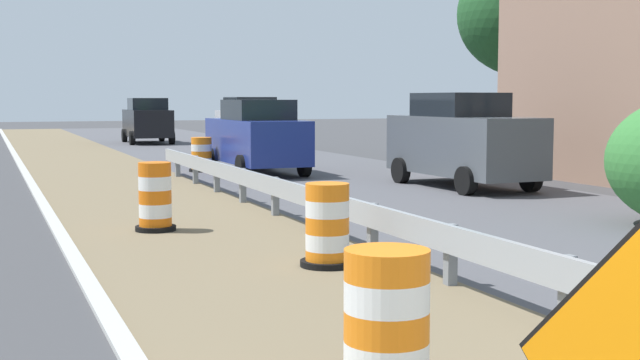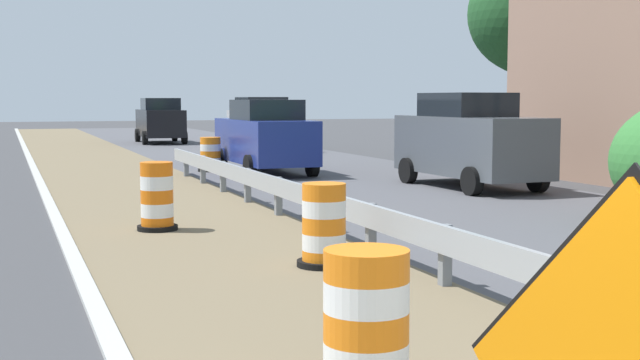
{
  "view_description": "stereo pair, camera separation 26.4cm",
  "coord_description": "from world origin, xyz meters",
  "px_view_note": "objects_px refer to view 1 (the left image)",
  "views": [
    {
      "loc": [
        -2.35,
        -2.65,
        2.11
      ],
      "look_at": [
        2.3,
        9.13,
        0.9
      ],
      "focal_mm": 47.91,
      "sensor_mm": 36.0,
      "label": 1
    },
    {
      "loc": [
        -2.1,
        -2.75,
        2.11
      ],
      "look_at": [
        2.3,
        9.13,
        0.9
      ],
      "focal_mm": 47.91,
      "sensor_mm": 36.0,
      "label": 2
    }
  ],
  "objects_px": {
    "traffic_barrel_mid": "(155,200)",
    "traffic_barrel_far": "(202,156)",
    "car_lead_near_lane": "(256,137)",
    "car_mid_far_lane": "(462,140)",
    "traffic_barrel_close": "(327,229)",
    "car_lead_far_lane": "(147,121)",
    "car_trailing_near_lane": "(251,124)",
    "traffic_barrel_nearest": "(387,333)"
  },
  "relations": [
    {
      "from": "car_lead_near_lane",
      "to": "car_lead_far_lane",
      "type": "xyz_separation_m",
      "value": [
        0.08,
        17.7,
        0.03
      ]
    },
    {
      "from": "traffic_barrel_far",
      "to": "car_lead_near_lane",
      "type": "height_order",
      "value": "car_lead_near_lane"
    },
    {
      "from": "car_lead_far_lane",
      "to": "car_mid_far_lane",
      "type": "bearing_deg",
      "value": -169.91
    },
    {
      "from": "traffic_barrel_far",
      "to": "car_mid_far_lane",
      "type": "bearing_deg",
      "value": -54.23
    },
    {
      "from": "traffic_barrel_mid",
      "to": "car_lead_near_lane",
      "type": "relative_size",
      "value": 0.23
    },
    {
      "from": "car_lead_near_lane",
      "to": "car_trailing_near_lane",
      "type": "xyz_separation_m",
      "value": [
        3.03,
        10.49,
        0.04
      ]
    },
    {
      "from": "traffic_barrel_far",
      "to": "car_mid_far_lane",
      "type": "xyz_separation_m",
      "value": [
        4.75,
        -6.6,
        0.68
      ]
    },
    {
      "from": "car_lead_near_lane",
      "to": "car_trailing_near_lane",
      "type": "distance_m",
      "value": 10.92
    },
    {
      "from": "traffic_barrel_mid",
      "to": "traffic_barrel_nearest",
      "type": "bearing_deg",
      "value": -89.68
    },
    {
      "from": "car_lead_near_lane",
      "to": "car_lead_far_lane",
      "type": "distance_m",
      "value": 17.7
    },
    {
      "from": "car_mid_far_lane",
      "to": "traffic_barrel_far",
      "type": "bearing_deg",
      "value": -145.83
    },
    {
      "from": "car_lead_far_lane",
      "to": "traffic_barrel_mid",
      "type": "bearing_deg",
      "value": 171.97
    },
    {
      "from": "traffic_barrel_mid",
      "to": "car_lead_far_lane",
      "type": "xyz_separation_m",
      "value": [
        4.76,
        27.27,
        0.57
      ]
    },
    {
      "from": "traffic_barrel_mid",
      "to": "traffic_barrel_close",
      "type": "bearing_deg",
      "value": -68.39
    },
    {
      "from": "traffic_barrel_close",
      "to": "car_trailing_near_lane",
      "type": "height_order",
      "value": "car_trailing_near_lane"
    },
    {
      "from": "traffic_barrel_close",
      "to": "traffic_barrel_far",
      "type": "relative_size",
      "value": 1.06
    },
    {
      "from": "traffic_barrel_nearest",
      "to": "traffic_barrel_mid",
      "type": "xyz_separation_m",
      "value": [
        -0.05,
        8.33,
        0.01
      ]
    },
    {
      "from": "traffic_barrel_far",
      "to": "car_trailing_near_lane",
      "type": "distance_m",
      "value": 10.36
    },
    {
      "from": "traffic_barrel_far",
      "to": "car_trailing_near_lane",
      "type": "relative_size",
      "value": 0.24
    },
    {
      "from": "traffic_barrel_far",
      "to": "car_lead_near_lane",
      "type": "xyz_separation_m",
      "value": [
        1.32,
        -1.11,
        0.6
      ]
    },
    {
      "from": "traffic_barrel_close",
      "to": "traffic_barrel_mid",
      "type": "bearing_deg",
      "value": 111.61
    },
    {
      "from": "car_mid_far_lane",
      "to": "car_trailing_near_lane",
      "type": "bearing_deg",
      "value": 179.82
    },
    {
      "from": "car_lead_far_lane",
      "to": "car_lead_near_lane",
      "type": "bearing_deg",
      "value": -178.4
    },
    {
      "from": "car_trailing_near_lane",
      "to": "car_lead_far_lane",
      "type": "xyz_separation_m",
      "value": [
        -2.95,
        7.21,
        -0.02
      ]
    },
    {
      "from": "traffic_barrel_mid",
      "to": "car_lead_far_lane",
      "type": "relative_size",
      "value": 0.25
    },
    {
      "from": "traffic_barrel_mid",
      "to": "traffic_barrel_far",
      "type": "relative_size",
      "value": 1.11
    },
    {
      "from": "traffic_barrel_nearest",
      "to": "traffic_barrel_mid",
      "type": "bearing_deg",
      "value": 90.32
    },
    {
      "from": "traffic_barrel_close",
      "to": "traffic_barrel_mid",
      "type": "xyz_separation_m",
      "value": [
        -1.47,
        3.71,
        0.02
      ]
    },
    {
      "from": "traffic_barrel_close",
      "to": "traffic_barrel_far",
      "type": "bearing_deg",
      "value": 82.55
    },
    {
      "from": "traffic_barrel_mid",
      "to": "traffic_barrel_far",
      "type": "xyz_separation_m",
      "value": [
        3.35,
        10.69,
        -0.05
      ]
    },
    {
      "from": "traffic_barrel_nearest",
      "to": "traffic_barrel_mid",
      "type": "height_order",
      "value": "traffic_barrel_mid"
    },
    {
      "from": "traffic_barrel_far",
      "to": "car_mid_far_lane",
      "type": "height_order",
      "value": "car_mid_far_lane"
    },
    {
      "from": "car_lead_near_lane",
      "to": "car_mid_far_lane",
      "type": "distance_m",
      "value": 6.47
    },
    {
      "from": "car_trailing_near_lane",
      "to": "car_lead_far_lane",
      "type": "bearing_deg",
      "value": -159.63
    },
    {
      "from": "traffic_barrel_nearest",
      "to": "traffic_barrel_far",
      "type": "xyz_separation_m",
      "value": [
        3.31,
        19.02,
        -0.04
      ]
    },
    {
      "from": "traffic_barrel_mid",
      "to": "car_mid_far_lane",
      "type": "xyz_separation_m",
      "value": [
        8.11,
        4.09,
        0.62
      ]
    },
    {
      "from": "traffic_barrel_mid",
      "to": "car_trailing_near_lane",
      "type": "distance_m",
      "value": 21.5
    },
    {
      "from": "traffic_barrel_mid",
      "to": "car_mid_far_lane",
      "type": "height_order",
      "value": "car_mid_far_lane"
    },
    {
      "from": "traffic_barrel_nearest",
      "to": "car_lead_near_lane",
      "type": "bearing_deg",
      "value": 75.51
    },
    {
      "from": "traffic_barrel_far",
      "to": "traffic_barrel_nearest",
      "type": "bearing_deg",
      "value": -99.86
    },
    {
      "from": "traffic_barrel_close",
      "to": "car_trailing_near_lane",
      "type": "relative_size",
      "value": 0.26
    },
    {
      "from": "car_trailing_near_lane",
      "to": "traffic_barrel_mid",
      "type": "bearing_deg",
      "value": -22.94
    }
  ]
}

